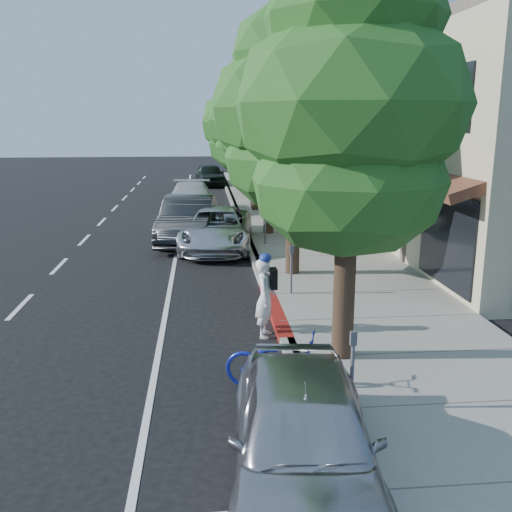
{
  "coord_description": "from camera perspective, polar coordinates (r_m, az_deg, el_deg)",
  "views": [
    {
      "loc": [
        -1.67,
        -11.85,
        4.51
      ],
      "look_at": [
        -0.43,
        1.2,
        1.35
      ],
      "focal_mm": 40.0,
      "sensor_mm": 36.0,
      "label": 1
    }
  ],
  "objects": [
    {
      "name": "dark_sedan",
      "position": [
        21.45,
        -6.78,
        3.64
      ],
      "size": [
        2.31,
        5.33,
        1.7
      ],
      "primitive_type": "imported",
      "rotation": [
        0.0,
        0.0,
        -0.1
      ],
      "color": "black",
      "rests_on": "ground"
    },
    {
      "name": "near_car_a",
      "position": [
        7.3,
        4.78,
        -17.43
      ],
      "size": [
        2.22,
        4.59,
        1.51
      ],
      "primitive_type": "imported",
      "rotation": [
        0.0,
        0.0,
        -0.1
      ],
      "color": "#B0B0B5",
      "rests_on": "ground"
    },
    {
      "name": "silver_suv",
      "position": [
        20.22,
        -3.92,
        2.71
      ],
      "size": [
        2.89,
        5.39,
        1.44
      ],
      "primitive_type": "imported",
      "rotation": [
        0.0,
        0.0,
        -0.1
      ],
      "color": "silver",
      "rests_on": "ground"
    },
    {
      "name": "street_tree_0",
      "position": [
        10.18,
        9.47,
        14.13
      ],
      "size": [
        4.09,
        4.09,
        7.37
      ],
      "color": "black",
      "rests_on": "ground"
    },
    {
      "name": "street_tree_1",
      "position": [
        16.06,
        3.9,
        14.14
      ],
      "size": [
        4.69,
        4.69,
        7.6
      ],
      "color": "black",
      "rests_on": "ground"
    },
    {
      "name": "curb_red_segment",
      "position": [
        13.7,
        1.87,
        -5.35
      ],
      "size": [
        0.32,
        4.0,
        0.15
      ],
      "primitive_type": "cube",
      "color": "maroon",
      "rests_on": "ground"
    },
    {
      "name": "street_tree_3",
      "position": [
        27.97,
        -0.16,
        13.24
      ],
      "size": [
        4.62,
        4.62,
        7.15
      ],
      "color": "black",
      "rests_on": "ground"
    },
    {
      "name": "storefront_building",
      "position": [
        31.92,
        15.56,
        11.25
      ],
      "size": [
        10.0,
        36.0,
        7.0
      ],
      "primitive_type": "cube",
      "color": "beige",
      "rests_on": "ground"
    },
    {
      "name": "curb",
      "position": [
        20.41,
        -0.61,
        1.0
      ],
      "size": [
        0.3,
        56.0,
        0.15
      ],
      "primitive_type": "cube",
      "color": "#9E998E",
      "rests_on": "ground"
    },
    {
      "name": "ground",
      "position": [
        12.79,
        2.44,
        -7.11
      ],
      "size": [
        120.0,
        120.0,
        0.0
      ],
      "primitive_type": "plane",
      "color": "black",
      "rests_on": "ground"
    },
    {
      "name": "cyclist",
      "position": [
        12.0,
        0.93,
        -4.21
      ],
      "size": [
        0.54,
        0.69,
        1.69
      ],
      "primitive_type": "imported",
      "rotation": [
        0.0,
        0.0,
        1.34
      ],
      "color": "white",
      "rests_on": "ground"
    },
    {
      "name": "street_tree_2",
      "position": [
        22.01,
        1.31,
        12.26
      ],
      "size": [
        4.01,
        4.01,
        6.52
      ],
      "color": "black",
      "rests_on": "ground"
    },
    {
      "name": "sidewalk",
      "position": [
        20.72,
        5.74,
        1.13
      ],
      "size": [
        4.6,
        56.0,
        0.15
      ],
      "primitive_type": "cube",
      "color": "gray",
      "rests_on": "ground"
    },
    {
      "name": "white_pickup",
      "position": [
        27.11,
        -6.53,
        5.56
      ],
      "size": [
        2.2,
        5.4,
        1.57
      ],
      "primitive_type": "imported",
      "rotation": [
        0.0,
        0.0,
        -0.0
      ],
      "color": "silver",
      "rests_on": "ground"
    },
    {
      "name": "street_tree_4",
      "position": [
        33.95,
        -1.11,
        13.09
      ],
      "size": [
        5.21,
        5.21,
        7.17
      ],
      "color": "black",
      "rests_on": "ground"
    },
    {
      "name": "street_tree_5",
      "position": [
        39.93,
        -1.78,
        13.06
      ],
      "size": [
        4.16,
        4.16,
        6.78
      ],
      "color": "black",
      "rests_on": "ground"
    },
    {
      "name": "dark_suv_far",
      "position": [
        40.03,
        -4.61,
        8.12
      ],
      "size": [
        2.22,
        4.57,
        1.5
      ],
      "primitive_type": "imported",
      "rotation": [
        0.0,
        0.0,
        0.1
      ],
      "color": "black",
      "rests_on": "ground"
    },
    {
      "name": "pedestrian",
      "position": [
        22.25,
        4.0,
        4.53
      ],
      "size": [
        1.09,
        1.05,
        1.76
      ],
      "primitive_type": "imported",
      "rotation": [
        0.0,
        0.0,
        3.8
      ],
      "color": "black",
      "rests_on": "sidewalk"
    },
    {
      "name": "bicycle",
      "position": [
        9.8,
        2.53,
        -10.57
      ],
      "size": [
        2.04,
        1.22,
        1.01
      ],
      "primitive_type": "imported",
      "rotation": [
        0.0,
        0.0,
        1.27
      ],
      "color": "#16219A",
      "rests_on": "ground"
    }
  ]
}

